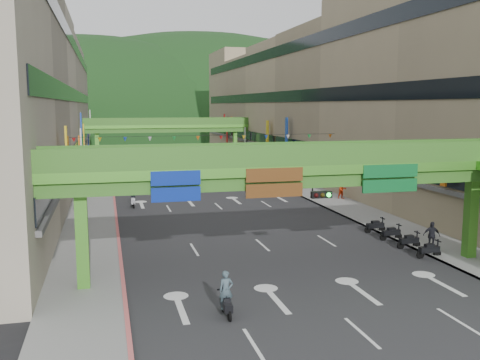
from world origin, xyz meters
The scene contains 23 objects.
ground centered at (0.00, 0.00, 0.00)m, with size 320.00×320.00×0.00m, color black.
road_slab centered at (0.00, 50.00, 0.01)m, with size 18.00×140.00×0.02m, color #28282B.
sidewalk_left centered at (-11.00, 50.00, 0.07)m, with size 4.00×140.00×0.15m, color gray.
sidewalk_right centered at (11.00, 50.00, 0.07)m, with size 4.00×140.00×0.15m, color gray.
curb_left centered at (-9.10, 50.00, 0.09)m, with size 0.20×140.00×0.18m, color #CC5959.
curb_right centered at (9.10, 50.00, 0.09)m, with size 0.20×140.00×0.18m, color gray.
building_row_left centered at (-18.93, 50.00, 9.46)m, with size 12.80×95.00×19.00m.
building_row_right centered at (18.93, 50.00, 9.46)m, with size 12.80×95.00×19.00m.
overpass_near centered at (0.93, 5.38, 5.21)m, with size 28.00×12.27×7.10m.
overpass_far centered at (0.00, 65.00, 5.40)m, with size 28.00×2.20×7.10m.
hill_left centered at (-15.00, 160.00, 0.00)m, with size 168.00×140.00×112.00m, color #1C4419.
hill_right centered at (25.00, 180.00, 0.00)m, with size 208.00×176.00×128.00m, color #1C4419.
bunting_string centered at (0.00, 30.00, 5.96)m, with size 26.00×0.36×0.47m.
scooter_rider_near centered at (-4.90, 1.00, 0.95)m, with size 0.63×1.60×2.03m.
scooter_rider_mid centered at (-0.24, 36.60, 1.10)m, with size 0.97×1.59×2.12m.
scooter_rider_left centered at (-7.50, 27.44, 0.93)m, with size 0.92×1.60×1.89m.
scooter_rider_far centered at (-0.68, 36.54, 1.13)m, with size 0.91×1.60×2.21m.
parked_scooter_row centered at (8.80, 10.00, 0.52)m, with size 1.60×7.15×1.08m.
car_silver centered at (-6.42, 59.47, 0.71)m, with size 1.49×4.29×1.41m, color #B3B2BC.
car_yellow centered at (1.28, 53.30, 0.66)m, with size 1.56×3.88×1.32m, color gold.
pedestrian_red centered at (12.20, 26.16, 0.89)m, with size 0.87×0.68×1.79m, color #B92B0B.
pedestrian_dark centered at (9.80, 8.00, 0.88)m, with size 1.03×0.43×1.76m, color black.
pedestrian_blue centered at (9.80, 38.12, 0.89)m, with size 0.83×0.54×1.79m, color navy.
Camera 1 is at (-9.73, -20.57, 9.08)m, focal length 40.00 mm.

